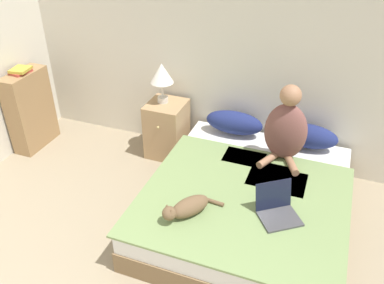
% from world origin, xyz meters
% --- Properties ---
extents(wall_back, '(5.77, 0.05, 2.55)m').
position_xyz_m(wall_back, '(0.00, 3.79, 1.27)').
color(wall_back, beige).
rests_on(wall_back, ground_plane).
extents(bed, '(1.73, 1.97, 0.40)m').
position_xyz_m(bed, '(0.44, 2.73, 0.20)').
color(bed, brown).
rests_on(bed, ground_plane).
extents(pillow_near, '(0.61, 0.25, 0.24)m').
position_xyz_m(pillow_near, '(0.06, 3.57, 0.52)').
color(pillow_near, navy).
rests_on(pillow_near, bed).
extents(pillow_far, '(0.61, 0.25, 0.24)m').
position_xyz_m(pillow_far, '(0.81, 3.57, 0.52)').
color(pillow_far, navy).
rests_on(pillow_far, bed).
extents(person_sitting, '(0.40, 0.39, 0.77)m').
position_xyz_m(person_sitting, '(0.63, 3.28, 0.72)').
color(person_sitting, brown).
rests_on(person_sitting, bed).
extents(cat_tabby, '(0.40, 0.43, 0.17)m').
position_xyz_m(cat_tabby, '(0.06, 2.18, 0.48)').
color(cat_tabby, brown).
rests_on(cat_tabby, bed).
extents(laptop_open, '(0.43, 0.42, 0.26)m').
position_xyz_m(laptop_open, '(0.74, 2.44, 0.45)').
color(laptop_open, '#424247').
rests_on(laptop_open, bed).
extents(nightstand, '(0.41, 0.45, 0.64)m').
position_xyz_m(nightstand, '(-0.70, 3.50, 0.32)').
color(nightstand, tan).
rests_on(nightstand, ground_plane).
extents(table_lamp, '(0.25, 0.25, 0.45)m').
position_xyz_m(table_lamp, '(-0.75, 3.53, 0.96)').
color(table_lamp, beige).
rests_on(table_lamp, nightstand).
extents(bookshelf, '(0.23, 0.56, 0.92)m').
position_xyz_m(bookshelf, '(-2.24, 3.12, 0.46)').
color(bookshelf, '#99754C').
rests_on(bookshelf, ground_plane).
extents(book_stack_top, '(0.21, 0.23, 0.06)m').
position_xyz_m(book_stack_top, '(-2.24, 3.12, 0.95)').
color(book_stack_top, '#B24238').
rests_on(book_stack_top, bookshelf).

